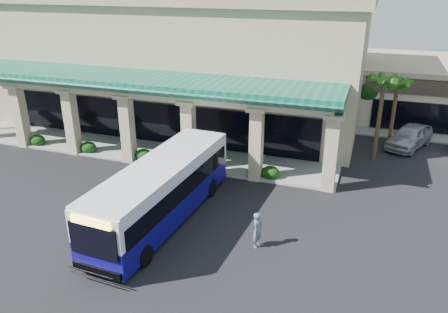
% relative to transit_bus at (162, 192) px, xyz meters
% --- Properties ---
extents(ground, '(110.00, 110.00, 0.00)m').
position_rel_transit_bus_xyz_m(ground, '(1.76, 1.16, -1.62)').
color(ground, black).
extents(main_building, '(30.80, 14.80, 11.35)m').
position_rel_transit_bus_xyz_m(main_building, '(-6.24, 17.16, 4.06)').
color(main_building, tan).
rests_on(main_building, ground).
extents(arcade, '(30.00, 6.20, 5.70)m').
position_rel_transit_bus_xyz_m(arcade, '(-6.24, 7.96, 1.23)').
color(arcade, '#0E5642').
rests_on(arcade, ground).
extents(palm_0, '(2.40, 2.40, 6.60)m').
position_rel_transit_bus_xyz_m(palm_0, '(10.26, 12.16, 1.68)').
color(palm_0, '#275B18').
rests_on(palm_0, ground).
extents(palm_1, '(2.40, 2.40, 5.80)m').
position_rel_transit_bus_xyz_m(palm_1, '(11.26, 15.16, 1.28)').
color(palm_1, '#275B18').
rests_on(palm_1, ground).
extents(broadleaf_tree, '(2.60, 2.60, 4.81)m').
position_rel_transit_bus_xyz_m(broadleaf_tree, '(9.26, 20.16, 0.79)').
color(broadleaf_tree, '#10330B').
rests_on(broadleaf_tree, ground).
extents(transit_bus, '(3.39, 11.72, 3.23)m').
position_rel_transit_bus_xyz_m(transit_bus, '(0.00, 0.00, 0.00)').
color(transit_bus, navy).
rests_on(transit_bus, ground).
extents(pedestrian, '(0.56, 0.72, 1.77)m').
position_rel_transit_bus_xyz_m(pedestrian, '(5.30, -0.80, -0.73)').
color(pedestrian, slate).
rests_on(pedestrian, ground).
extents(car_silver, '(3.92, 5.38, 1.70)m').
position_rel_transit_bus_xyz_m(car_silver, '(12.66, 15.57, -0.77)').
color(car_silver, '#AAACB3').
rests_on(car_silver, ground).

